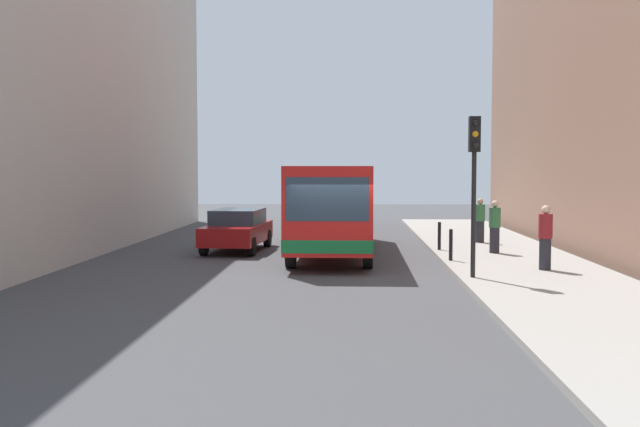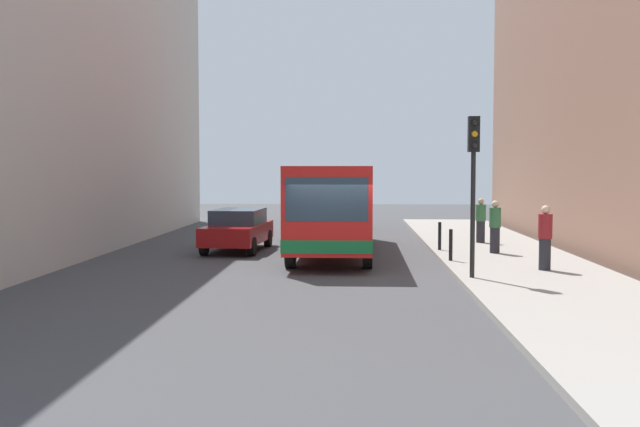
% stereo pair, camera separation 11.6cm
% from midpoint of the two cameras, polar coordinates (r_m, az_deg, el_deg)
% --- Properties ---
extents(ground_plane, '(80.00, 80.00, 0.00)m').
position_cam_midpoint_polar(ground_plane, '(21.01, 1.32, -4.57)').
color(ground_plane, '#424244').
extents(sidewalk, '(4.40, 40.00, 0.15)m').
position_cam_midpoint_polar(sidewalk, '(21.56, 15.86, -4.29)').
color(sidewalk, '#9E9991').
rests_on(sidewalk, ground).
extents(bus, '(2.60, 11.04, 3.00)m').
position_cam_midpoint_polar(bus, '(25.80, 1.18, 0.78)').
color(bus, red).
rests_on(bus, ground).
extents(car_beside_bus, '(2.09, 4.51, 1.48)m').
position_cam_midpoint_polar(car_beside_bus, '(26.70, -6.17, -1.17)').
color(car_beside_bus, maroon).
rests_on(car_beside_bus, ground).
extents(car_behind_bus, '(1.90, 4.42, 1.48)m').
position_cam_midpoint_polar(car_behind_bus, '(36.46, 1.76, 0.09)').
color(car_behind_bus, '#A5A8AD').
rests_on(car_behind_bus, ground).
extents(traffic_light, '(0.28, 0.33, 4.10)m').
position_cam_midpoint_polar(traffic_light, '(19.34, 11.81, 3.60)').
color(traffic_light, black).
rests_on(traffic_light, sidewalk).
extents(bollard_near, '(0.11, 0.11, 0.95)m').
position_cam_midpoint_polar(bollard_near, '(22.90, 10.10, -2.38)').
color(bollard_near, black).
rests_on(bollard_near, sidewalk).
extents(bollard_mid, '(0.11, 0.11, 0.95)m').
position_cam_midpoint_polar(bollard_mid, '(25.80, 9.26, -1.71)').
color(bollard_mid, black).
rests_on(bollard_mid, sidewalk).
extents(pedestrian_near_signal, '(0.38, 0.38, 1.78)m').
position_cam_midpoint_polar(pedestrian_near_signal, '(21.35, 16.96, -1.78)').
color(pedestrian_near_signal, '#26262D').
rests_on(pedestrian_near_signal, sidewalk).
extents(pedestrian_mid_sidewalk, '(0.38, 0.38, 1.73)m').
position_cam_midpoint_polar(pedestrian_mid_sidewalk, '(25.18, 13.35, -1.00)').
color(pedestrian_mid_sidewalk, '#26262D').
rests_on(pedestrian_mid_sidewalk, sidewalk).
extents(pedestrian_far_sidewalk, '(0.38, 0.38, 1.66)m').
position_cam_midpoint_polar(pedestrian_far_sidewalk, '(28.60, 12.29, -0.54)').
color(pedestrian_far_sidewalk, '#26262D').
rests_on(pedestrian_far_sidewalk, sidewalk).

